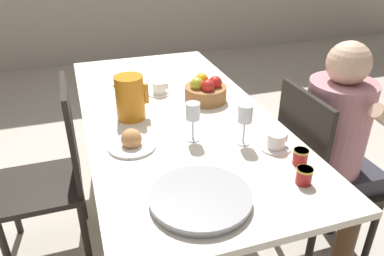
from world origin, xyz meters
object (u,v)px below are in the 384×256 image
at_px(wine_glass_juice, 245,116).
at_px(serving_tray, 200,198).
at_px(red_pitcher, 130,98).
at_px(teacup_near_person, 276,142).
at_px(jam_jar_red, 300,156).
at_px(wine_glass_water, 192,113).
at_px(fruit_bowl, 205,91).
at_px(bread_plate, 132,142).
at_px(chair_person_side, 315,176).
at_px(jam_jar_amber, 304,175).
at_px(person_seated, 339,140).
at_px(teacup_across, 159,89).
at_px(chair_opposite, 53,172).

xyz_separation_m(wine_glass_juice, serving_tray, (-0.30, -0.30, -0.11)).
distance_m(red_pitcher, teacup_near_person, 0.70).
height_order(red_pitcher, jam_jar_red, red_pitcher).
xyz_separation_m(wine_glass_water, jam_jar_red, (0.34, -0.31, -0.09)).
bearing_deg(fruit_bowl, bread_plate, -142.66).
bearing_deg(chair_person_side, wine_glass_juice, -86.58).
bearing_deg(wine_glass_juice, jam_jar_amber, -75.15).
relative_size(wine_glass_water, fruit_bowl, 0.79).
distance_m(teacup_near_person, bread_plate, 0.59).
distance_m(person_seated, wine_glass_juice, 0.57).
relative_size(teacup_across, fruit_bowl, 0.58).
height_order(bread_plate, jam_jar_red, bread_plate).
distance_m(chair_person_side, red_pitcher, 0.99).
relative_size(person_seated, bread_plate, 5.86).
bearing_deg(teacup_across, jam_jar_amber, -72.69).
bearing_deg(jam_jar_amber, wine_glass_water, 123.87).
bearing_deg(chair_opposite, teacup_across, -75.63).
xyz_separation_m(wine_glass_juice, fruit_bowl, (-0.00, 0.46, -0.07)).
bearing_deg(chair_opposite, chair_person_side, -109.65).
bearing_deg(fruit_bowl, jam_jar_amber, -83.64).
bearing_deg(jam_jar_amber, teacup_near_person, 84.29).
bearing_deg(fruit_bowl, person_seated, -40.02).
xyz_separation_m(wine_glass_water, wine_glass_juice, (0.20, -0.10, 0.00)).
height_order(person_seated, fruit_bowl, person_seated).
bearing_deg(red_pitcher, wine_glass_juice, -43.23).
bearing_deg(wine_glass_water, serving_tray, -104.54).
distance_m(wine_glass_water, fruit_bowl, 0.42).
relative_size(teacup_across, bread_plate, 0.63).
xyz_separation_m(wine_glass_juice, jam_jar_red, (0.14, -0.21, -0.09)).
bearing_deg(serving_tray, chair_person_side, 24.36).
bearing_deg(red_pitcher, fruit_bowl, 10.91).
xyz_separation_m(red_pitcher, fruit_bowl, (0.40, 0.08, -0.05)).
bearing_deg(teacup_near_person, chair_opposite, 149.25).
relative_size(teacup_near_person, jam_jar_amber, 2.04).
distance_m(wine_glass_juice, teacup_across, 0.66).
bearing_deg(wine_glass_water, teacup_near_person, -30.10).
bearing_deg(jam_jar_amber, chair_person_side, 45.36).
bearing_deg(bread_plate, serving_tray, -69.90).
distance_m(chair_person_side, chair_opposite, 1.32).
bearing_deg(serving_tray, teacup_across, 84.45).
bearing_deg(jam_jar_red, bread_plate, 151.21).
distance_m(red_pitcher, teacup_across, 0.32).
bearing_deg(wine_glass_water, bread_plate, 175.70).
xyz_separation_m(chair_person_side, wine_glass_water, (-0.62, 0.07, 0.41)).
bearing_deg(chair_opposite, fruit_bowl, -90.59).
relative_size(jam_jar_amber, fruit_bowl, 0.28).
height_order(person_seated, teacup_near_person, person_seated).
relative_size(serving_tray, fruit_bowl, 1.59).
bearing_deg(jam_jar_amber, person_seated, 38.12).
xyz_separation_m(person_seated, bread_plate, (-0.97, 0.10, 0.12)).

